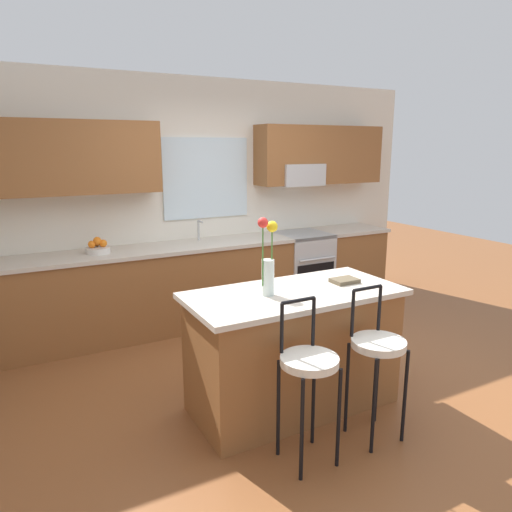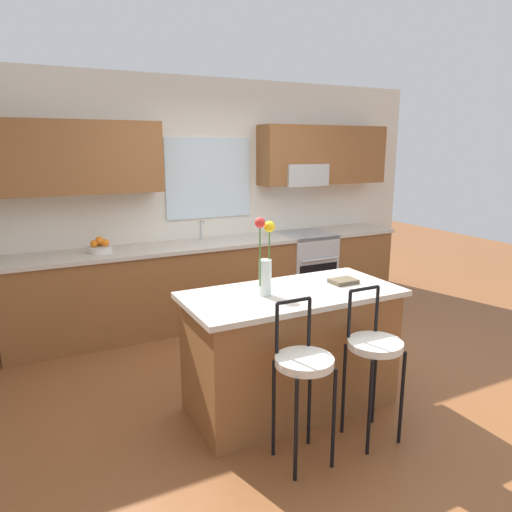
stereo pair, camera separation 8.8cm
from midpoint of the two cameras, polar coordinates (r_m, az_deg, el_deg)
name	(u,v)px [view 1 (the left image)]	position (r m, az deg, el deg)	size (l,w,h in m)	color
ground_plane	(299,381)	(4.17, 4.63, -14.86)	(14.00, 14.00, 0.00)	brown
back_wall_assembly	(208,186)	(5.49, -6.25, 8.34)	(5.60, 0.50, 2.70)	silver
counter_run	(218,280)	(5.40, -5.07, -2.95)	(4.56, 0.64, 0.92)	brown
sink_faucet	(199,228)	(5.34, -7.37, 3.36)	(0.02, 0.13, 0.23)	#B7BABC
oven_range	(302,270)	(5.90, 5.15, -1.64)	(0.60, 0.64, 0.92)	#B7BABC
kitchen_island	(293,349)	(3.63, 3.84, -11.15)	(1.60, 0.77, 0.92)	brown
bar_stool_near	(308,368)	(2.97, 5.49, -13.30)	(0.36, 0.36, 1.04)	black
bar_stool_middle	(377,350)	(3.28, 13.67, -10.98)	(0.36, 0.36, 1.04)	black
flower_vase	(268,262)	(3.31, 0.69, -0.75)	(0.15, 0.09, 0.56)	silver
cookbook	(345,281)	(3.73, 9.98, -2.95)	(0.20, 0.15, 0.03)	brown
fruit_bowl_oranges	(98,248)	(4.94, -19.04, 0.94)	(0.24, 0.24, 0.16)	silver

